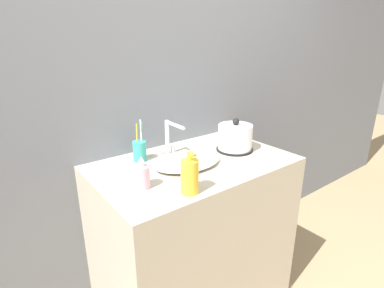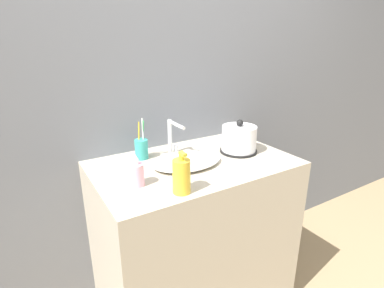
{
  "view_description": "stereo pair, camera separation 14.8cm",
  "coord_description": "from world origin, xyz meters",
  "px_view_note": "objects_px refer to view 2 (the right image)",
  "views": [
    {
      "loc": [
        -0.86,
        -0.79,
        1.5
      ],
      "look_at": [
        -0.01,
        0.31,
        1.01
      ],
      "focal_mm": 28.0,
      "sensor_mm": 36.0,
      "label": 1
    },
    {
      "loc": [
        -0.74,
        -0.88,
        1.5
      ],
      "look_at": [
        -0.01,
        0.31,
        1.01
      ],
      "focal_mm": 28.0,
      "sensor_mm": 36.0,
      "label": 2
    }
  ],
  "objects_px": {
    "toothbrush_cup": "(141,149)",
    "lotion_bottle": "(181,176)",
    "faucet": "(173,135)",
    "shampoo_bottle": "(137,174)",
    "electric_kettle": "(239,140)"
  },
  "relations": [
    {
      "from": "toothbrush_cup",
      "to": "lotion_bottle",
      "type": "xyz_separation_m",
      "value": [
        -0.0,
        -0.43,
        0.02
      ]
    },
    {
      "from": "faucet",
      "to": "shampoo_bottle",
      "type": "relative_size",
      "value": 1.34
    },
    {
      "from": "electric_kettle",
      "to": "shampoo_bottle",
      "type": "bearing_deg",
      "value": -172.11
    },
    {
      "from": "toothbrush_cup",
      "to": "lotion_bottle",
      "type": "height_order",
      "value": "toothbrush_cup"
    },
    {
      "from": "lotion_bottle",
      "to": "shampoo_bottle",
      "type": "xyz_separation_m",
      "value": [
        -0.13,
        0.15,
        -0.02
      ]
    },
    {
      "from": "toothbrush_cup",
      "to": "lotion_bottle",
      "type": "bearing_deg",
      "value": -90.47
    },
    {
      "from": "electric_kettle",
      "to": "toothbrush_cup",
      "type": "relative_size",
      "value": 0.94
    },
    {
      "from": "electric_kettle",
      "to": "toothbrush_cup",
      "type": "distance_m",
      "value": 0.53
    },
    {
      "from": "faucet",
      "to": "electric_kettle",
      "type": "xyz_separation_m",
      "value": [
        0.33,
        -0.15,
        -0.04
      ]
    },
    {
      "from": "faucet",
      "to": "toothbrush_cup",
      "type": "xyz_separation_m",
      "value": [
        -0.17,
        0.03,
        -0.06
      ]
    },
    {
      "from": "electric_kettle",
      "to": "toothbrush_cup",
      "type": "bearing_deg",
      "value": 159.19
    },
    {
      "from": "faucet",
      "to": "electric_kettle",
      "type": "distance_m",
      "value": 0.36
    },
    {
      "from": "electric_kettle",
      "to": "lotion_bottle",
      "type": "xyz_separation_m",
      "value": [
        -0.5,
        -0.24,
        0.0
      ]
    },
    {
      "from": "toothbrush_cup",
      "to": "shampoo_bottle",
      "type": "height_order",
      "value": "toothbrush_cup"
    },
    {
      "from": "lotion_bottle",
      "to": "shampoo_bottle",
      "type": "distance_m",
      "value": 0.2
    }
  ]
}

